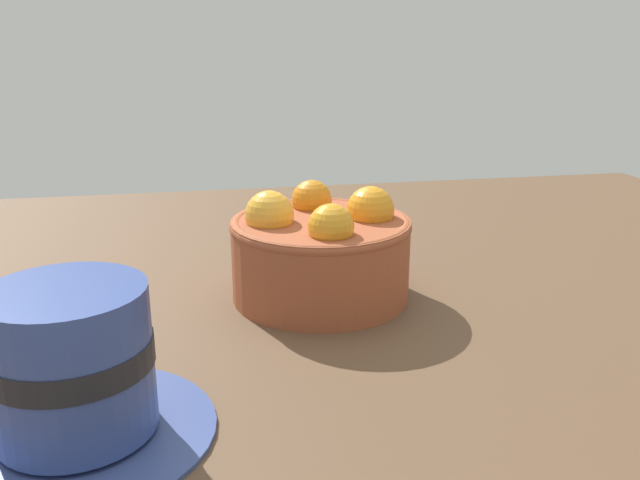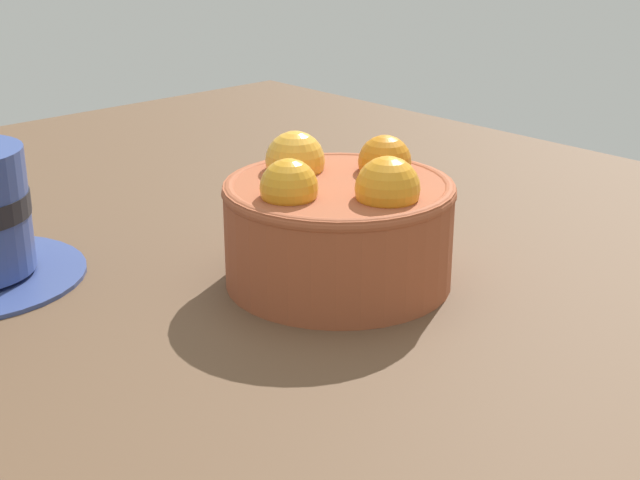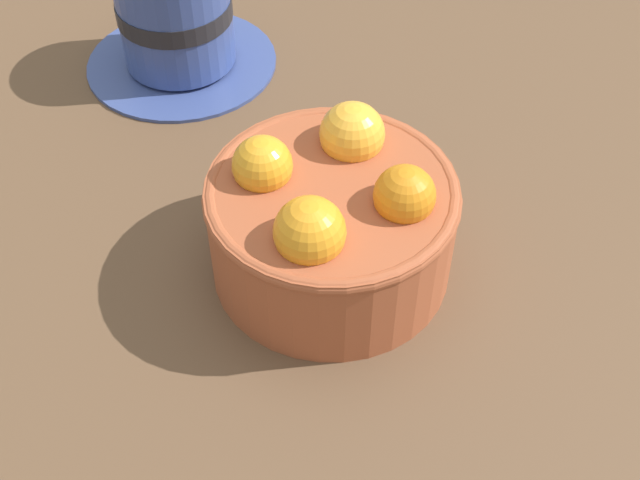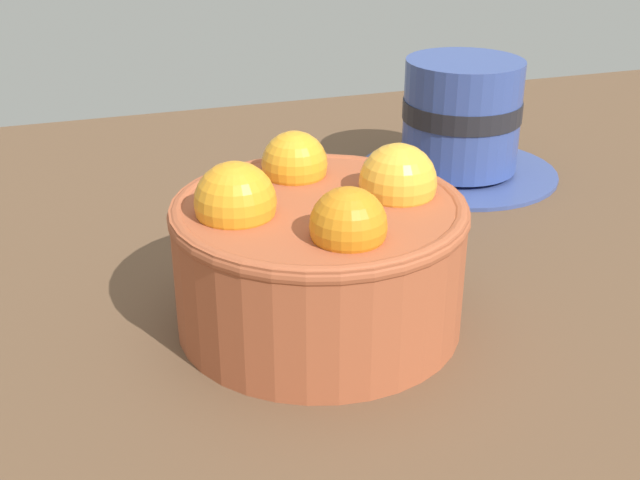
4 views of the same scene
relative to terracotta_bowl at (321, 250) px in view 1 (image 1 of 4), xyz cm
name	(u,v)px [view 1 (image 1 of 4)]	position (x,y,z in cm)	size (l,w,h in cm)	color
ground_plane	(321,321)	(0.00, 0.00, -6.59)	(114.76, 84.27, 4.64)	brown
terracotta_bowl	(321,250)	(0.00, 0.00, 0.00)	(15.31, 15.31, 9.58)	#9E4C2D
coffee_cup	(73,370)	(-17.43, -18.02, -0.10)	(15.51, 15.51, 9.01)	#364783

